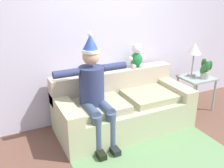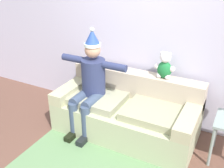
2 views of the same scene
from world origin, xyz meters
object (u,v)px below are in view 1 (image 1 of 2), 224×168
object	(u,v)px
person_seated	(94,90)
potted_plant	(206,69)
couch	(122,107)
teddy_bear	(137,57)
side_table	(196,82)
table_lamp	(194,50)

from	to	relation	value
person_seated	potted_plant	size ratio (longest dim) A/B	4.27
couch	person_seated	bearing A→B (deg)	-162.07
person_seated	teddy_bear	xyz separation A→B (m)	(0.92, 0.46, 0.23)
person_seated	potted_plant	world-z (taller)	person_seated
couch	potted_plant	size ratio (longest dim) A/B	5.65
person_seated	potted_plant	bearing A→B (deg)	1.64
couch	potted_plant	xyz separation A→B (m)	(1.51, -0.11, 0.43)
couch	potted_plant	distance (m)	1.57
potted_plant	side_table	bearing A→B (deg)	120.86
teddy_bear	side_table	xyz separation A→B (m)	(1.04, -0.30, -0.50)
teddy_bear	side_table	bearing A→B (deg)	-16.03
teddy_bear	side_table	size ratio (longest dim) A/B	0.65
side_table	couch	bearing A→B (deg)	179.95
couch	side_table	distance (m)	1.45
couch	side_table	size ratio (longest dim) A/B	3.39
teddy_bear	potted_plant	bearing A→B (deg)	-20.17
person_seated	table_lamp	distance (m)	1.95
person_seated	side_table	size ratio (longest dim) A/B	2.56
potted_plant	teddy_bear	bearing A→B (deg)	159.83
couch	person_seated	xyz separation A→B (m)	(-0.51, -0.17, 0.44)
teddy_bear	couch	bearing A→B (deg)	-143.92
couch	side_table	bearing A→B (deg)	-0.05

